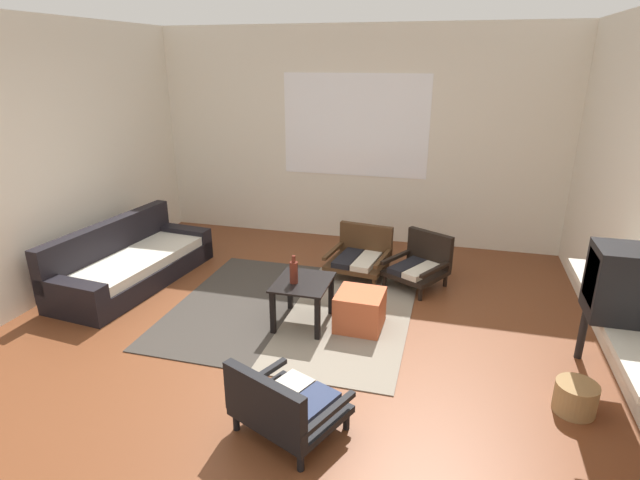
# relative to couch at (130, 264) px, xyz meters

# --- Properties ---
(ground_plane) EXTENTS (7.80, 7.80, 0.00)m
(ground_plane) POSITION_rel_couch_xyz_m (2.03, -0.95, -0.21)
(ground_plane) COLOR brown
(far_wall_with_window) EXTENTS (5.60, 0.13, 2.70)m
(far_wall_with_window) POSITION_rel_couch_xyz_m (2.03, 2.11, 1.15)
(far_wall_with_window) COLOR silver
(far_wall_with_window) RESTS_ON ground
(side_wall_left) EXTENTS (0.12, 6.60, 2.70)m
(side_wall_left) POSITION_rel_couch_xyz_m (-0.63, -0.65, 1.14)
(side_wall_left) COLOR silver
(side_wall_left) RESTS_ON ground
(area_rug) EXTENTS (2.25, 2.15, 0.01)m
(area_rug) POSITION_rel_couch_xyz_m (1.89, -0.17, -0.20)
(area_rug) COLOR #38332D
(area_rug) RESTS_ON ground
(couch) EXTENTS (0.94, 1.95, 0.65)m
(couch) POSITION_rel_couch_xyz_m (0.00, 0.00, 0.00)
(couch) COLOR black
(couch) RESTS_ON ground
(coffee_table) EXTENTS (0.49, 0.56, 0.43)m
(coffee_table) POSITION_rel_couch_xyz_m (2.07, -0.39, 0.13)
(coffee_table) COLOR black
(coffee_table) RESTS_ON ground
(armchair_by_window) EXTENTS (0.70, 0.68, 0.53)m
(armchair_by_window) POSITION_rel_couch_xyz_m (2.36, 0.86, 0.03)
(armchair_by_window) COLOR #472D19
(armchair_by_window) RESTS_ON ground
(armchair_striped_foreground) EXTENTS (0.81, 0.76, 0.52)m
(armchair_striped_foreground) POSITION_rel_couch_xyz_m (2.38, -1.83, 0.02)
(armchair_striped_foreground) COLOR black
(armchair_striped_foreground) RESTS_ON ground
(armchair_corner) EXTENTS (0.74, 0.74, 0.56)m
(armchair_corner) POSITION_rel_couch_xyz_m (3.03, 0.75, 0.04)
(armchair_corner) COLOR black
(armchair_corner) RESTS_ON ground
(ottoman_orange) EXTENTS (0.42, 0.42, 0.35)m
(ottoman_orange) POSITION_rel_couch_xyz_m (2.59, -0.33, -0.03)
(ottoman_orange) COLOR #BC5633
(ottoman_orange) RESTS_ON ground
(console_shelf) EXTENTS (0.38, 1.78, 0.83)m
(console_shelf) POSITION_rel_couch_xyz_m (4.41, -1.17, 0.53)
(console_shelf) COLOR beige
(console_shelf) RESTS_ON ground
(crt_television) EXTENTS (0.53, 0.32, 0.44)m
(crt_television) POSITION_rel_couch_xyz_m (4.40, -1.24, 0.85)
(crt_television) COLOR black
(crt_television) RESTS_ON console_shelf
(clay_vase) EXTENTS (0.20, 0.20, 0.27)m
(clay_vase) POSITION_rel_couch_xyz_m (4.41, -0.68, 0.73)
(clay_vase) COLOR #935B38
(clay_vase) RESTS_ON console_shelf
(glass_bottle) EXTENTS (0.07, 0.07, 0.26)m
(glass_bottle) POSITION_rel_couch_xyz_m (2.01, -0.44, 0.33)
(glass_bottle) COLOR #5B2319
(glass_bottle) RESTS_ON coffee_table
(wicker_basket) EXTENTS (0.28, 0.28, 0.22)m
(wicker_basket) POSITION_rel_couch_xyz_m (4.24, -1.08, -0.10)
(wicker_basket) COLOR #9E7A4C
(wicker_basket) RESTS_ON ground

